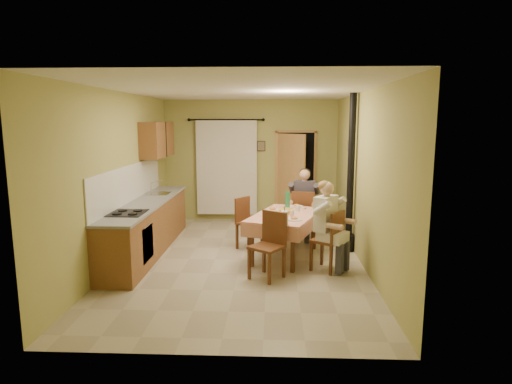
{
  "coord_description": "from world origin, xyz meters",
  "views": [
    {
      "loc": [
        0.54,
        -6.94,
        2.32
      ],
      "look_at": [
        0.25,
        0.1,
        1.15
      ],
      "focal_mm": 30.0,
      "sensor_mm": 36.0,
      "label": 1
    }
  ],
  "objects_px": {
    "chair_far": "(304,226)",
    "chair_near": "(267,259)",
    "chair_left": "(249,233)",
    "chair_right": "(327,252)",
    "dining_table": "(285,236)",
    "man_right": "(327,216)",
    "stove_flue": "(350,195)",
    "man_far": "(304,196)"
  },
  "relations": [
    {
      "from": "chair_right",
      "to": "chair_left",
      "type": "xyz_separation_m",
      "value": [
        -1.29,
        1.12,
        -0.0
      ]
    },
    {
      "from": "chair_near",
      "to": "stove_flue",
      "type": "height_order",
      "value": "stove_flue"
    },
    {
      "from": "man_far",
      "to": "stove_flue",
      "type": "bearing_deg",
      "value": -30.06
    },
    {
      "from": "man_right",
      "to": "stove_flue",
      "type": "relative_size",
      "value": 0.5
    },
    {
      "from": "chair_far",
      "to": "chair_right",
      "type": "relative_size",
      "value": 1.04
    },
    {
      "from": "chair_right",
      "to": "stove_flue",
      "type": "xyz_separation_m",
      "value": [
        0.51,
        1.05,
        0.73
      ]
    },
    {
      "from": "chair_near",
      "to": "stove_flue",
      "type": "relative_size",
      "value": 0.35
    },
    {
      "from": "dining_table",
      "to": "stove_flue",
      "type": "height_order",
      "value": "stove_flue"
    },
    {
      "from": "chair_near",
      "to": "chair_far",
      "type": "bearing_deg",
      "value": -73.08
    },
    {
      "from": "chair_left",
      "to": "stove_flue",
      "type": "xyz_separation_m",
      "value": [
        1.8,
        -0.06,
        0.74
      ]
    },
    {
      "from": "dining_table",
      "to": "chair_far",
      "type": "xyz_separation_m",
      "value": [
        0.39,
        1.07,
        -0.09
      ]
    },
    {
      "from": "chair_near",
      "to": "chair_right",
      "type": "bearing_deg",
      "value": -123.14
    },
    {
      "from": "chair_right",
      "to": "stove_flue",
      "type": "relative_size",
      "value": 0.34
    },
    {
      "from": "chair_far",
      "to": "chair_left",
      "type": "xyz_separation_m",
      "value": [
        -1.04,
        -0.58,
        -0.0
      ]
    },
    {
      "from": "man_right",
      "to": "stove_flue",
      "type": "height_order",
      "value": "stove_flue"
    },
    {
      "from": "chair_right",
      "to": "chair_left",
      "type": "distance_m",
      "value": 1.71
    },
    {
      "from": "dining_table",
      "to": "man_far",
      "type": "bearing_deg",
      "value": 89.73
    },
    {
      "from": "man_right",
      "to": "chair_left",
      "type": "bearing_deg",
      "value": 84.29
    },
    {
      "from": "dining_table",
      "to": "man_right",
      "type": "xyz_separation_m",
      "value": [
        0.63,
        -0.62,
        0.5
      ]
    },
    {
      "from": "chair_far",
      "to": "chair_right",
      "type": "xyz_separation_m",
      "value": [
        0.25,
        -1.7,
        -0.0
      ]
    },
    {
      "from": "chair_far",
      "to": "chair_near",
      "type": "relative_size",
      "value": 1.01
    },
    {
      "from": "chair_far",
      "to": "chair_right",
      "type": "bearing_deg",
      "value": -70.72
    },
    {
      "from": "chair_left",
      "to": "man_far",
      "type": "distance_m",
      "value": 1.34
    },
    {
      "from": "dining_table",
      "to": "chair_near",
      "type": "relative_size",
      "value": 1.84
    },
    {
      "from": "dining_table",
      "to": "chair_left",
      "type": "bearing_deg",
      "value": 162.4
    },
    {
      "from": "chair_near",
      "to": "man_right",
      "type": "distance_m",
      "value": 1.16
    },
    {
      "from": "chair_far",
      "to": "man_right",
      "type": "distance_m",
      "value": 1.8
    },
    {
      "from": "chair_right",
      "to": "man_right",
      "type": "bearing_deg",
      "value": 90.0
    },
    {
      "from": "dining_table",
      "to": "chair_right",
      "type": "bearing_deg",
      "value": -24.45
    },
    {
      "from": "dining_table",
      "to": "man_far",
      "type": "height_order",
      "value": "man_far"
    },
    {
      "from": "dining_table",
      "to": "stove_flue",
      "type": "xyz_separation_m",
      "value": [
        1.15,
        0.43,
        0.64
      ]
    },
    {
      "from": "man_far",
      "to": "chair_far",
      "type": "bearing_deg",
      "value": -90.0
    },
    {
      "from": "chair_far",
      "to": "chair_near",
      "type": "distance_m",
      "value": 2.18
    },
    {
      "from": "chair_far",
      "to": "chair_right",
      "type": "height_order",
      "value": "chair_far"
    },
    {
      "from": "chair_near",
      "to": "man_far",
      "type": "distance_m",
      "value": 2.27
    },
    {
      "from": "chair_far",
      "to": "man_far",
      "type": "distance_m",
      "value": 0.59
    },
    {
      "from": "dining_table",
      "to": "chair_right",
      "type": "distance_m",
      "value": 0.9
    },
    {
      "from": "man_far",
      "to": "man_right",
      "type": "bearing_deg",
      "value": -71.21
    },
    {
      "from": "man_far",
      "to": "dining_table",
      "type": "bearing_deg",
      "value": -99.15
    },
    {
      "from": "chair_far",
      "to": "chair_left",
      "type": "distance_m",
      "value": 1.19
    },
    {
      "from": "man_far",
      "to": "man_right",
      "type": "height_order",
      "value": "same"
    },
    {
      "from": "chair_far",
      "to": "man_right",
      "type": "bearing_deg",
      "value": -71.05
    }
  ]
}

